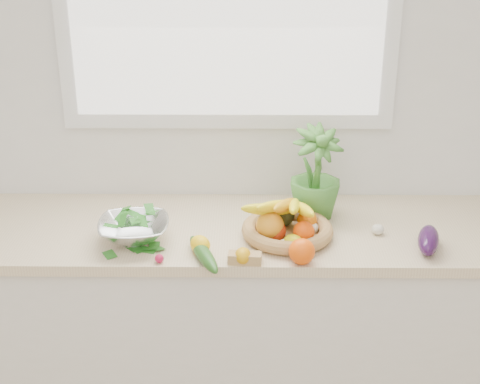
{
  "coord_description": "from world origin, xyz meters",
  "views": [
    {
      "loc": [
        0.07,
        -0.32,
        2.03
      ],
      "look_at": [
        0.05,
        1.93,
        1.05
      ],
      "focal_mm": 50.0,
      "sensor_mm": 36.0,
      "label": 1
    }
  ],
  "objects_px": {
    "apple": "(275,231)",
    "colander_with_spinach": "(134,226)",
    "cucumber": "(203,254)",
    "eggplant": "(428,240)",
    "fruit_basket": "(287,225)",
    "potted_herb": "(316,173)"
  },
  "relations": [
    {
      "from": "eggplant",
      "to": "cucumber",
      "type": "height_order",
      "value": "eggplant"
    },
    {
      "from": "apple",
      "to": "colander_with_spinach",
      "type": "relative_size",
      "value": 0.3
    },
    {
      "from": "fruit_basket",
      "to": "eggplant",
      "type": "bearing_deg",
      "value": -10.74
    },
    {
      "from": "cucumber",
      "to": "fruit_basket",
      "type": "bearing_deg",
      "value": 31.17
    },
    {
      "from": "fruit_basket",
      "to": "colander_with_spinach",
      "type": "height_order",
      "value": "fruit_basket"
    },
    {
      "from": "apple",
      "to": "eggplant",
      "type": "xyz_separation_m",
      "value": [
        0.54,
        -0.06,
        -0.0
      ]
    },
    {
      "from": "eggplant",
      "to": "colander_with_spinach",
      "type": "relative_size",
      "value": 0.72
    },
    {
      "from": "apple",
      "to": "eggplant",
      "type": "bearing_deg",
      "value": -6.63
    },
    {
      "from": "eggplant",
      "to": "potted_herb",
      "type": "distance_m",
      "value": 0.48
    },
    {
      "from": "eggplant",
      "to": "fruit_basket",
      "type": "height_order",
      "value": "fruit_basket"
    },
    {
      "from": "cucumber",
      "to": "colander_with_spinach",
      "type": "height_order",
      "value": "colander_with_spinach"
    },
    {
      "from": "colander_with_spinach",
      "to": "potted_herb",
      "type": "bearing_deg",
      "value": 18.2
    },
    {
      "from": "cucumber",
      "to": "colander_with_spinach",
      "type": "distance_m",
      "value": 0.29
    },
    {
      "from": "cucumber",
      "to": "fruit_basket",
      "type": "xyz_separation_m",
      "value": [
        0.29,
        0.18,
        0.03
      ]
    },
    {
      "from": "eggplant",
      "to": "colander_with_spinach",
      "type": "height_order",
      "value": "colander_with_spinach"
    },
    {
      "from": "potted_herb",
      "to": "eggplant",
      "type": "bearing_deg",
      "value": -35.46
    },
    {
      "from": "cucumber",
      "to": "colander_with_spinach",
      "type": "xyz_separation_m",
      "value": [
        -0.26,
        0.13,
        0.04
      ]
    },
    {
      "from": "cucumber",
      "to": "apple",
      "type": "bearing_deg",
      "value": 30.32
    },
    {
      "from": "eggplant",
      "to": "potted_herb",
      "type": "height_order",
      "value": "potted_herb"
    },
    {
      "from": "apple",
      "to": "eggplant",
      "type": "distance_m",
      "value": 0.54
    },
    {
      "from": "apple",
      "to": "potted_herb",
      "type": "relative_size",
      "value": 0.23
    },
    {
      "from": "eggplant",
      "to": "colander_with_spinach",
      "type": "xyz_separation_m",
      "value": [
        -1.04,
        0.05,
        0.03
      ]
    }
  ]
}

